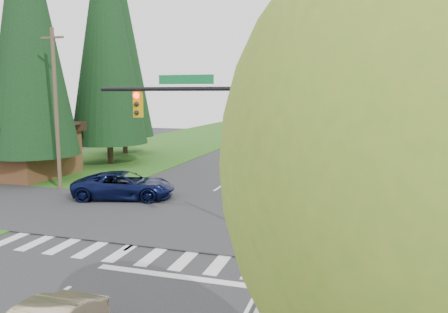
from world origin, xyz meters
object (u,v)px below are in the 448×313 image
at_px(parked_car_b, 310,158).
at_px(parked_car_a, 292,172).
at_px(suv_navy, 124,185).
at_px(parked_car_e, 334,137).
at_px(parked_car_d, 317,143).
at_px(parked_car_c, 315,149).

bearing_deg(parked_car_b, parked_car_a, -98.70).
xyz_separation_m(suv_navy, parked_car_b, (8.96, 15.25, -0.13)).
relative_size(parked_car_a, parked_car_e, 0.97).
xyz_separation_m(parked_car_d, parked_car_e, (1.40, 8.10, 0.03)).
bearing_deg(parked_car_d, suv_navy, -113.93).
height_order(suv_navy, parked_car_a, suv_navy).
bearing_deg(suv_navy, parked_car_c, -37.87).
height_order(parked_car_b, parked_car_e, parked_car_e).
height_order(parked_car_a, parked_car_d, parked_car_a).
distance_m(parked_car_a, parked_car_b, 8.03).
bearing_deg(suv_navy, parked_car_b, -44.86).
xyz_separation_m(parked_car_b, parked_car_c, (-0.12, 5.13, 0.12)).
bearing_deg(parked_car_d, parked_car_e, 74.04).
xyz_separation_m(parked_car_a, parked_car_e, (1.29, 27.28, -0.10)).
distance_m(parked_car_d, parked_car_e, 8.22).
bearing_deg(parked_car_a, parked_car_e, 86.08).
xyz_separation_m(parked_car_b, parked_car_e, (0.91, 19.26, 0.03)).
relative_size(parked_car_a, parked_car_b, 1.01).
xyz_separation_m(suv_navy, parked_car_c, (8.85, 20.38, -0.01)).
height_order(suv_navy, parked_car_b, suv_navy).
xyz_separation_m(suv_navy, parked_car_d, (8.47, 26.41, -0.14)).
bearing_deg(parked_car_e, parked_car_c, -97.84).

